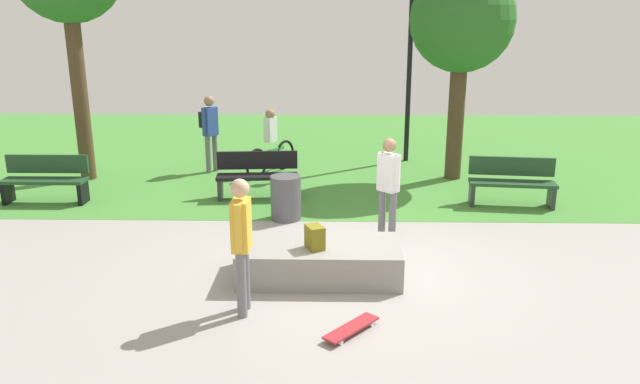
{
  "coord_description": "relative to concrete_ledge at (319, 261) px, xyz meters",
  "views": [
    {
      "loc": [
        -0.32,
        -8.19,
        3.51
      ],
      "look_at": [
        -0.49,
        -0.03,
        1.13
      ],
      "focal_mm": 34.17,
      "sensor_mm": 36.0,
      "label": 1
    }
  ],
  "objects": [
    {
      "name": "concrete_ledge",
      "position": [
        0.0,
        0.0,
        0.0
      ],
      "size": [
        2.22,
        1.08,
        0.48
      ],
      "primitive_type": "cube",
      "color": "gray",
      "rests_on": "ground_plane"
    },
    {
      "name": "trash_bin",
      "position": [
        -0.65,
        2.5,
        0.16
      ],
      "size": [
        0.54,
        0.54,
        0.79
      ],
      "primitive_type": "cylinder",
      "color": "#4C4C51",
      "rests_on": "ground_plane"
    },
    {
      "name": "ground_plane",
      "position": [
        0.49,
        0.37,
        -0.24
      ],
      "size": [
        28.0,
        28.0,
        0.0
      ],
      "primitive_type": "plane",
      "color": "#9E9993"
    },
    {
      "name": "pedestrian_with_backpack",
      "position": [
        -2.64,
        5.88,
        0.83
      ],
      "size": [
        0.45,
        0.43,
        1.77
      ],
      "color": "slate",
      "rests_on": "ground_plane"
    },
    {
      "name": "park_bench_far_left",
      "position": [
        -5.38,
        3.43,
        0.24
      ],
      "size": [
        1.6,
        0.48,
        0.91
      ],
      "color": "#1E4223",
      "rests_on": "ground_plane"
    },
    {
      "name": "park_bench_near_path",
      "position": [
        3.59,
        3.42,
        0.24
      ],
      "size": [
        1.64,
        0.64,
        0.91
      ],
      "color": "#1E4223",
      "rests_on": "ground_plane"
    },
    {
      "name": "backpack_on_ledge",
      "position": [
        -0.06,
        -0.14,
        0.4
      ],
      "size": [
        0.3,
        0.34,
        0.32
      ],
      "primitive_type": "cube",
      "rotation": [
        0.0,
        0.0,
        1.98
      ],
      "color": "olive",
      "rests_on": "concrete_ledge"
    },
    {
      "name": "tree_slender_maple",
      "position": [
        2.86,
        5.42,
        3.12
      ],
      "size": [
        2.2,
        2.2,
        4.52
      ],
      "color": "#4C3823",
      "rests_on": "grass_lawn"
    },
    {
      "name": "park_bench_by_oak",
      "position": [
        -1.32,
        3.83,
        0.24
      ],
      "size": [
        1.63,
        0.61,
        0.91
      ],
      "color": "black",
      "rests_on": "ground_plane"
    },
    {
      "name": "skater_watching",
      "position": [
        1.06,
        1.54,
        0.73
      ],
      "size": [
        0.37,
        0.37,
        1.66
      ],
      "color": "slate",
      "rests_on": "ground_plane"
    },
    {
      "name": "lamp_post",
      "position": [
        2.01,
        7.1,
        2.73
      ],
      "size": [
        0.28,
        0.28,
        4.99
      ],
      "color": "black",
      "rests_on": "ground_plane"
    },
    {
      "name": "cyclist_on_bicycle",
      "position": [
        -1.23,
        5.72,
        0.39
      ],
      "size": [
        0.98,
        1.6,
        1.52
      ],
      "color": "black",
      "rests_on": "ground_plane"
    },
    {
      "name": "grass_lawn",
      "position": [
        0.49,
        8.37,
        -0.24
      ],
      "size": [
        26.6,
        12.0,
        0.01
      ],
      "primitive_type": "cube",
      "color": "#478C38",
      "rests_on": "ground_plane"
    },
    {
      "name": "skateboard_by_ledge",
      "position": [
        0.4,
        -1.56,
        -0.17
      ],
      "size": [
        0.68,
        0.74,
        0.08
      ],
      "color": "#A5262D",
      "rests_on": "ground_plane"
    },
    {
      "name": "skater_performing_trick",
      "position": [
        -0.9,
        -1.08,
        0.75
      ],
      "size": [
        0.22,
        0.43,
        1.7
      ],
      "color": "slate",
      "rests_on": "ground_plane"
    }
  ]
}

